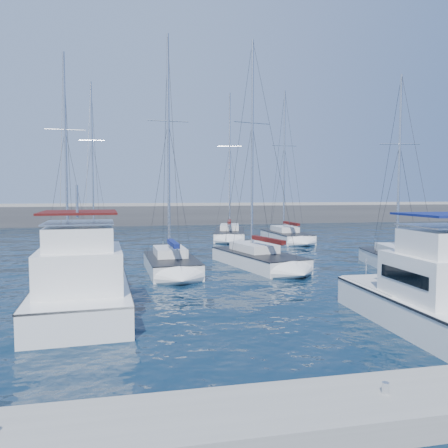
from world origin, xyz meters
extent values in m
plane|color=black|center=(0.00, 0.00, 0.00)|extent=(220.00, 220.00, 0.00)
cube|color=#424244|center=(0.00, 52.00, 1.00)|extent=(160.00, 6.00, 4.00)
cube|color=gray|center=(0.00, 52.00, 3.20)|extent=(160.00, 1.20, 0.50)
cube|color=gray|center=(0.00, -11.00, 0.30)|extent=(40.00, 2.20, 0.60)
cylinder|color=silver|center=(0.00, -11.00, 0.72)|extent=(0.16, 0.16, 0.25)
cube|color=white|center=(-7.52, 0.00, 0.40)|extent=(4.29, 9.66, 1.60)
cube|color=#262628|center=(-7.52, 0.00, 1.15)|extent=(4.37, 9.66, 0.08)
cube|color=white|center=(-7.45, -1.15, 2.00)|extent=(3.43, 4.56, 1.60)
cube|color=black|center=(-7.45, -1.15, 2.08)|extent=(3.44, 3.69, 0.45)
cube|color=white|center=(-7.44, -1.35, 3.25)|extent=(2.71, 3.21, 0.90)
cube|color=#410E0D|center=(-7.44, -1.35, 4.25)|extent=(3.06, 3.67, 0.08)
cube|color=white|center=(5.31, -4.93, 0.40)|extent=(3.34, 7.60, 1.60)
cube|color=#262628|center=(5.31, -4.93, 1.15)|extent=(3.40, 7.60, 0.08)
cube|color=white|center=(5.29, -5.85, 2.00)|extent=(2.76, 3.55, 1.60)
cube|color=black|center=(5.29, -5.85, 2.08)|extent=(2.80, 2.86, 0.45)
cube|color=white|center=(5.28, -6.05, 3.25)|extent=(2.20, 2.49, 0.90)
cube|color=navy|center=(5.28, -6.05, 4.25)|extent=(2.48, 2.85, 0.08)
cube|color=white|center=(-9.83, 12.32, 0.30)|extent=(3.42, 8.90, 1.30)
cube|color=#262628|center=(-9.83, 12.32, 0.93)|extent=(3.48, 8.90, 0.06)
cube|color=white|center=(-9.85, 12.87, 1.25)|extent=(2.13, 3.92, 0.55)
cylinder|color=silver|center=(-9.87, 13.19, 8.13)|extent=(0.18, 0.18, 13.35)
cylinder|color=silver|center=(-9.76, 11.01, 1.80)|extent=(0.33, 4.38, 0.12)
cube|color=#410E0D|center=(-9.76, 10.91, 1.95)|extent=(0.54, 3.96, 0.28)
cube|color=white|center=(-3.00, 8.26, 0.30)|extent=(3.21, 7.27, 1.30)
cube|color=#262628|center=(-3.00, 8.26, 0.93)|extent=(3.27, 7.28, 0.06)
cube|color=white|center=(-3.02, 8.70, 1.25)|extent=(2.02, 3.21, 0.55)
cylinder|color=silver|center=(-3.03, 8.97, 8.25)|extent=(0.18, 0.18, 13.61)
cylinder|color=silver|center=(-2.95, 7.18, 1.80)|extent=(0.28, 3.58, 0.12)
cube|color=navy|center=(-2.94, 7.08, 1.95)|extent=(0.49, 3.23, 0.28)
cube|color=white|center=(3.04, 9.24, 0.30)|extent=(4.93, 8.92, 1.30)
cube|color=#262628|center=(3.04, 9.24, 0.93)|extent=(4.99, 8.94, 0.06)
cube|color=white|center=(2.92, 9.76, 1.25)|extent=(2.80, 4.05, 0.55)
cylinder|color=silver|center=(2.85, 10.06, 8.46)|extent=(0.18, 0.18, 14.03)
cylinder|color=silver|center=(3.33, 8.01, 1.80)|extent=(1.07, 4.14, 0.12)
cube|color=#410E0D|center=(3.35, 7.91, 1.95)|extent=(1.20, 3.78, 0.28)
cube|color=white|center=(11.95, 6.00, 0.30)|extent=(4.60, 8.81, 1.30)
cube|color=#262628|center=(11.95, 6.00, 0.93)|extent=(4.66, 8.82, 0.06)
cube|color=white|center=(12.06, 6.51, 1.25)|extent=(2.64, 3.98, 0.55)
cylinder|color=silver|center=(12.12, 6.82, 7.14)|extent=(0.18, 0.18, 11.37)
cylinder|color=silver|center=(11.70, 4.77, 1.80)|extent=(0.95, 4.13, 0.12)
cube|color=navy|center=(11.68, 4.67, 1.95)|extent=(1.09, 3.77, 0.28)
cube|color=white|center=(-9.41, 28.04, 0.30)|extent=(3.60, 8.72, 1.30)
cube|color=#262628|center=(-9.41, 28.04, 0.93)|extent=(3.66, 8.73, 0.06)
cube|color=white|center=(-9.37, 28.57, 1.25)|extent=(2.21, 3.86, 0.55)
cylinder|color=silver|center=(-9.35, 28.89, 9.06)|extent=(0.18, 0.18, 15.21)
cylinder|color=silver|center=(-9.50, 26.76, 1.80)|extent=(0.42, 4.26, 0.12)
cube|color=#410E0D|center=(-9.51, 26.66, 1.95)|extent=(0.62, 3.85, 0.28)
cube|color=white|center=(5.23, 27.66, 0.30)|extent=(5.25, 10.10, 1.30)
cube|color=#262628|center=(5.23, 27.66, 0.93)|extent=(5.31, 10.11, 0.06)
cube|color=white|center=(5.37, 28.25, 1.25)|extent=(2.94, 4.57, 0.55)
cylinder|color=silver|center=(5.45, 28.60, 8.79)|extent=(0.18, 0.18, 14.68)
cylinder|color=silver|center=(4.89, 26.26, 1.80)|extent=(1.23, 4.72, 0.12)
cube|color=#410E0D|center=(4.87, 26.16, 1.95)|extent=(1.34, 4.30, 0.28)
cube|color=white|center=(10.45, 23.75, 0.30)|extent=(3.14, 8.27, 1.30)
cube|color=#262628|center=(10.45, 23.75, 0.93)|extent=(3.20, 8.27, 0.06)
cube|color=white|center=(10.44, 24.26, 1.25)|extent=(2.01, 3.63, 0.55)
cylinder|color=silver|center=(10.43, 24.57, 8.59)|extent=(0.18, 0.18, 14.27)
cylinder|color=silver|center=(10.47, 22.52, 1.80)|extent=(0.19, 4.11, 0.12)
cube|color=#410E0D|center=(10.47, 22.42, 1.95)|extent=(0.41, 3.71, 0.28)
camera|label=1|loc=(-5.42, -19.37, 4.99)|focal=35.00mm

